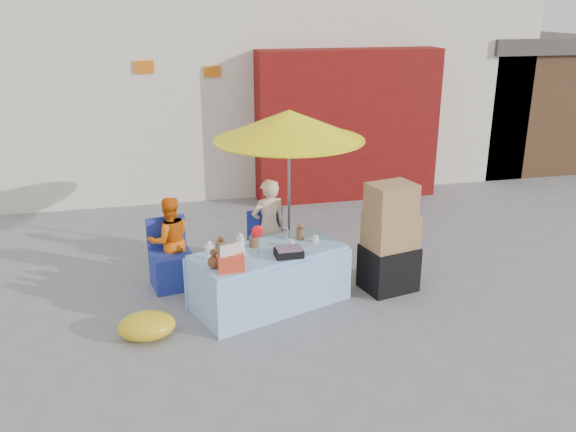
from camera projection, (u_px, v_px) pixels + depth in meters
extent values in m
plane|color=slate|center=(275.00, 320.00, 6.77)|extent=(80.00, 80.00, 0.00)
cube|color=silver|center=(203.00, 59.00, 12.46)|extent=(12.00, 5.00, 4.50)
cube|color=maroon|center=(347.00, 125.00, 10.67)|extent=(3.20, 0.60, 2.60)
cube|color=#4C331E|center=(509.00, 106.00, 13.28)|extent=(2.60, 3.00, 2.40)
cube|color=#3F3833|center=(517.00, 42.00, 12.83)|extent=(2.80, 3.20, 0.30)
cube|color=orange|center=(144.00, 67.00, 9.85)|extent=(0.32, 0.04, 0.20)
cube|color=orange|center=(212.00, 72.00, 10.12)|extent=(0.28, 0.04, 0.18)
cube|color=#95C2EF|center=(269.00, 277.00, 7.03)|extent=(1.88, 1.32, 0.68)
cube|color=#95C2EF|center=(288.00, 292.00, 6.73)|extent=(1.66, 0.64, 0.63)
cube|color=#95C2EF|center=(252.00, 267.00, 7.35)|extent=(1.66, 0.64, 0.63)
cylinder|color=white|center=(210.00, 253.00, 6.64)|extent=(0.13, 0.13, 0.16)
cylinder|color=brown|center=(221.00, 247.00, 6.81)|extent=(0.14, 0.14, 0.14)
cylinder|color=white|center=(241.00, 245.00, 6.79)|extent=(0.12, 0.12, 0.20)
cylinder|color=brown|center=(254.00, 242.00, 6.99)|extent=(0.15, 0.15, 0.13)
cylinder|color=#B2B2B7|center=(286.00, 234.00, 7.24)|extent=(0.10, 0.10, 0.11)
cylinder|color=brown|center=(300.00, 234.00, 7.23)|extent=(0.13, 0.13, 0.14)
cylinder|color=white|center=(291.00, 243.00, 7.01)|extent=(0.09, 0.09, 0.08)
cylinder|color=white|center=(315.00, 239.00, 7.14)|extent=(0.09, 0.09, 0.08)
sphere|color=brown|center=(214.00, 262.00, 6.44)|extent=(0.14, 0.14, 0.14)
ellipsoid|color=red|center=(258.00, 231.00, 6.59)|extent=(0.14, 0.09, 0.14)
cube|color=red|center=(231.00, 263.00, 6.34)|extent=(0.30, 0.21, 0.18)
cube|color=black|center=(289.00, 253.00, 6.74)|extent=(0.36, 0.31, 0.08)
cube|color=navy|center=(172.00, 270.00, 7.50)|extent=(0.55, 0.54, 0.45)
cube|color=navy|center=(166.00, 232.00, 7.55)|extent=(0.48, 0.12, 0.40)
cube|color=navy|center=(271.00, 261.00, 7.77)|extent=(0.55, 0.54, 0.45)
cube|color=navy|center=(265.00, 224.00, 7.82)|extent=(0.48, 0.12, 0.40)
imported|color=orange|center=(170.00, 240.00, 7.53)|extent=(0.61, 0.51, 1.11)
imported|color=beige|center=(269.00, 227.00, 7.77)|extent=(0.51, 0.38, 1.26)
cylinder|color=gray|center=(289.00, 194.00, 7.85)|extent=(0.04, 0.04, 2.00)
cone|color=#FFEB0D|center=(289.00, 125.00, 7.55)|extent=(1.90, 1.90, 0.38)
cylinder|color=#FFEB0D|center=(289.00, 139.00, 7.61)|extent=(1.90, 1.90, 0.02)
cube|color=black|center=(389.00, 268.00, 7.44)|extent=(0.70, 0.62, 0.55)
cube|color=#A9764C|center=(391.00, 230.00, 7.28)|extent=(0.66, 0.56, 0.42)
cube|color=#A9764C|center=(392.00, 199.00, 7.12)|extent=(0.61, 0.51, 0.38)
ellipsoid|color=gold|center=(147.00, 326.00, 6.38)|extent=(0.74, 0.68, 0.27)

